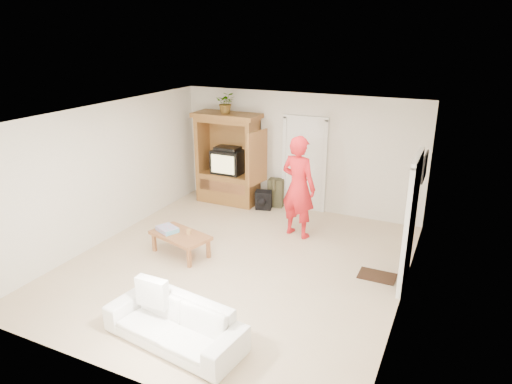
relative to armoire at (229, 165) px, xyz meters
The scene contains 19 objects.
floor 3.22m from the armoire, 59.36° to the right, with size 6.00×6.00×0.00m, color tan.
ceiling 3.53m from the armoire, 59.36° to the right, with size 6.00×6.00×0.00m, color white.
wall_back 1.66m from the armoire, 12.11° to the left, with size 5.50×5.50×0.00m, color silver.
wall_front 5.89m from the armoire, 74.44° to the right, with size 5.50×5.50×0.00m, color silver.
wall_left 2.94m from the armoire, 113.79° to the right, with size 6.00×6.00×0.00m, color silver.
wall_right 5.09m from the armoire, 31.60° to the right, with size 6.00×6.00×0.00m, color silver.
armoire is the anchor object (origin of this frame).
door_back 1.76m from the armoire, 10.13° to the left, with size 0.85×0.05×2.04m, color white.
doorway_right 4.77m from the armoire, 25.61° to the right, with size 0.05×0.90×2.04m, color black.
framed_picture 4.43m from the armoire, 10.03° to the right, with size 0.03×0.60×0.48m, color black.
doormat 4.48m from the armoire, 28.01° to the right, with size 0.60×0.40×0.02m, color #382316.
plant 1.43m from the armoire, 126.74° to the right, with size 0.42×0.36×0.47m, color #4C7238.
man 2.37m from the armoire, 27.30° to the right, with size 0.73×0.48×2.01m, color red.
sofa 5.23m from the armoire, 69.55° to the right, with size 1.90×0.74×0.55m, color white.
coffee_table 2.87m from the armoire, 79.85° to the right, with size 1.20×0.86×0.41m.
towel 2.82m from the armoire, 85.48° to the right, with size 0.38×0.28×0.08m, color #E64C86.
candle 2.83m from the armoire, 76.68° to the right, with size 0.08×0.08×0.10m, color tan.
backpack_black 1.18m from the armoire, ahead, with size 0.36×0.21×0.44m, color black, non-canonical shape.
backpack_olive 1.27m from the armoire, ahead, with size 0.34×0.25×0.65m, color #47442B, non-canonical shape.
Camera 1 is at (3.30, -6.26, 3.85)m, focal length 32.00 mm.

